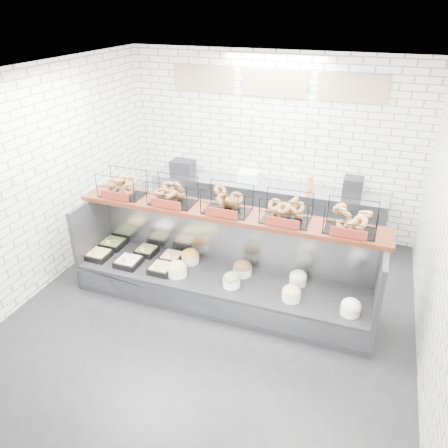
% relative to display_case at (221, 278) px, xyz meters
% --- Properties ---
extents(ground, '(5.50, 5.50, 0.00)m').
position_rel_display_case_xyz_m(ground, '(0.02, -0.34, -0.33)').
color(ground, black).
rests_on(ground, ground).
extents(room_shell, '(5.02, 5.51, 3.01)m').
position_rel_display_case_xyz_m(room_shell, '(0.02, 0.26, 1.73)').
color(room_shell, white).
rests_on(room_shell, ground).
extents(display_case, '(4.00, 0.90, 1.20)m').
position_rel_display_case_xyz_m(display_case, '(0.00, 0.00, 0.00)').
color(display_case, black).
rests_on(display_case, ground).
extents(bagel_shelf, '(4.10, 0.50, 0.40)m').
position_rel_display_case_xyz_m(bagel_shelf, '(0.02, 0.18, 1.06)').
color(bagel_shelf, '#3C170D').
rests_on(bagel_shelf, display_case).
extents(prep_counter, '(4.00, 0.60, 1.20)m').
position_rel_display_case_xyz_m(prep_counter, '(0.02, 2.09, 0.14)').
color(prep_counter, '#93969B').
rests_on(prep_counter, ground).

